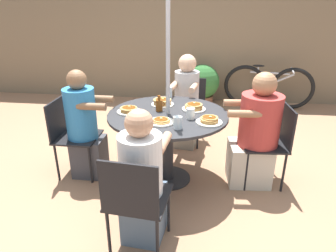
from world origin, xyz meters
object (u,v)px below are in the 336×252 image
(patio_chair_east, at_px, (70,132))
(pancake_plate_e, at_px, (194,107))
(patio_chair_north, at_px, (188,106))
(coffee_cup, at_px, (190,113))
(patio_table, at_px, (168,126))
(pancake_plate_a, at_px, (161,121))
(diner_north, at_px, (186,104))
(bicycle, at_px, (268,87))
(diner_west, at_px, (255,136))
(patio_chair_west, at_px, (272,140))
(drinking_glass_b, at_px, (169,92))
(syrup_bottle, at_px, (159,105))
(patio_chair_south, at_px, (135,198))
(pancake_plate_d, at_px, (129,110))
(potted_shrub, at_px, (202,84))
(drinking_glass_a, at_px, (178,123))
(diner_east, at_px, (85,129))
(pancake_plate_c, at_px, (162,102))
(pancake_plate_b, at_px, (209,121))
(diner_south, at_px, (142,183))

(patio_chair_east, distance_m, pancake_plate_e, 1.31)
(patio_chair_east, bearing_deg, patio_chair_north, 131.04)
(pancake_plate_e, bearing_deg, coffee_cup, -94.88)
(patio_table, relative_size, pancake_plate_a, 4.95)
(diner_north, xyz_separation_m, bicycle, (1.33, 1.68, -0.18))
(diner_west, relative_size, pancake_plate_e, 4.87)
(patio_chair_east, xyz_separation_m, patio_chair_west, (2.06, 0.07, 0.00))
(coffee_cup, distance_m, drinking_glass_b, 0.69)
(syrup_bottle, bearing_deg, patio_chair_north, 75.81)
(patio_table, relative_size, bicycle, 0.78)
(patio_chair_south, height_order, bicycle, patio_chair_south)
(patio_chair_north, height_order, pancake_plate_d, patio_chair_north)
(syrup_bottle, distance_m, potted_shrub, 2.49)
(pancake_plate_d, bearing_deg, patio_chair_west, 3.80)
(drinking_glass_a, bearing_deg, pancake_plate_d, 146.14)
(pancake_plate_d, bearing_deg, patio_chair_east, 178.09)
(patio_chair_south, height_order, drinking_glass_a, drinking_glass_a)
(diner_east, height_order, pancake_plate_c, diner_east)
(pancake_plate_a, bearing_deg, bicycle, 62.04)
(diner_north, distance_m, diner_west, 1.09)
(patio_chair_east, relative_size, pancake_plate_a, 3.48)
(coffee_cup, relative_size, drinking_glass_b, 0.82)
(diner_north, bearing_deg, pancake_plate_d, 68.21)
(patio_chair_north, xyz_separation_m, pancake_plate_b, (0.25, -1.22, 0.28))
(diner_south, height_order, pancake_plate_d, diner_south)
(patio_chair_south, distance_m, potted_shrub, 3.54)
(patio_table, relative_size, diner_north, 1.01)
(patio_chair_south, bearing_deg, diner_west, 54.22)
(drinking_glass_a, relative_size, potted_shrub, 0.15)
(pancake_plate_a, bearing_deg, coffee_cup, 28.41)
(pancake_plate_c, bearing_deg, drinking_glass_b, 82.48)
(syrup_bottle, distance_m, bicycle, 2.94)
(pancake_plate_c, bearing_deg, patio_table, -69.97)
(pancake_plate_e, bearing_deg, bicycle, 63.38)
(patio_chair_west, height_order, bicycle, patio_chair_west)
(patio_chair_south, xyz_separation_m, pancake_plate_c, (0.01, 1.27, 0.29))
(drinking_glass_b, bearing_deg, patio_chair_south, -91.87)
(patio_chair_south, xyz_separation_m, potted_shrub, (0.41, 3.51, -0.09))
(patio_chair_west, xyz_separation_m, pancake_plate_d, (-1.41, -0.09, 0.28))
(coffee_cup, bearing_deg, drinking_glass_b, 113.56)
(diner_west, bearing_deg, diner_east, 87.80)
(pancake_plate_a, xyz_separation_m, pancake_plate_e, (0.27, 0.38, 0.01))
(syrup_bottle, distance_m, drinking_glass_a, 0.48)
(drinking_glass_a, bearing_deg, diner_west, 30.00)
(diner_south, xyz_separation_m, diner_west, (0.95, 0.92, 0.02))
(diner_north, distance_m, diner_south, 1.73)
(pancake_plate_c, bearing_deg, pancake_plate_e, -18.16)
(drinking_glass_a, bearing_deg, pancake_plate_e, 76.75)
(diner_north, xyz_separation_m, patio_chair_west, (0.91, -0.78, -0.07))
(pancake_plate_b, height_order, potted_shrub, pancake_plate_b)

